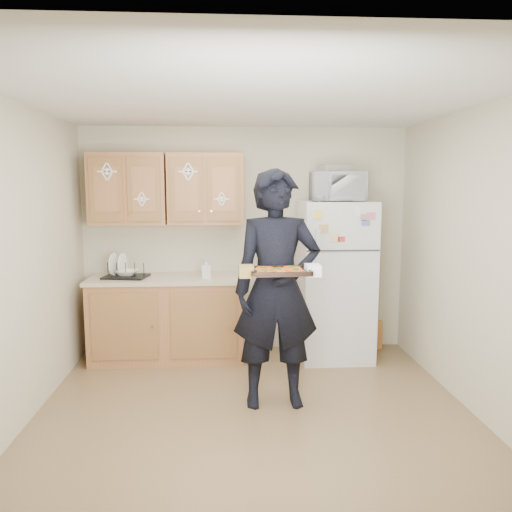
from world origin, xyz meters
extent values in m
plane|color=brown|center=(0.00, 0.00, 0.00)|extent=(3.60, 3.60, 0.00)
plane|color=silver|center=(0.00, 0.00, 2.50)|extent=(3.60, 3.60, 0.00)
cube|color=beige|center=(0.00, 1.80, 1.25)|extent=(3.60, 0.04, 2.50)
cube|color=beige|center=(0.00, -1.80, 1.25)|extent=(3.60, 0.04, 2.50)
cube|color=beige|center=(-1.80, 0.00, 1.25)|extent=(0.04, 3.60, 2.50)
cube|color=beige|center=(1.80, 0.00, 1.25)|extent=(0.04, 3.60, 2.50)
cube|color=silver|center=(0.95, 1.43, 0.85)|extent=(0.75, 0.70, 1.70)
cube|color=#925832|center=(-0.85, 1.48, 0.43)|extent=(1.60, 0.60, 0.86)
cube|color=beige|center=(-0.85, 1.48, 0.88)|extent=(1.64, 0.64, 0.04)
cube|color=#925832|center=(-1.25, 1.61, 1.83)|extent=(0.80, 0.33, 0.75)
cube|color=#925832|center=(-0.43, 1.61, 1.83)|extent=(0.80, 0.33, 0.75)
cube|color=#EAB152|center=(1.47, 1.67, 0.16)|extent=(0.20, 0.07, 0.32)
imported|color=black|center=(0.20, 0.28, 1.00)|extent=(0.75, 0.50, 2.00)
cube|color=black|center=(0.19, -0.02, 1.20)|extent=(0.47, 0.35, 0.04)
cylinder|color=orange|center=(0.09, -0.10, 1.22)|extent=(0.15, 0.15, 0.02)
cylinder|color=orange|center=(0.30, -0.09, 1.22)|extent=(0.15, 0.15, 0.02)
cylinder|color=orange|center=(0.08, 0.05, 1.22)|extent=(0.15, 0.15, 0.02)
cylinder|color=orange|center=(0.30, 0.06, 1.22)|extent=(0.15, 0.15, 0.02)
cylinder|color=orange|center=(0.19, -0.02, 1.22)|extent=(0.15, 0.15, 0.02)
imported|color=silver|center=(0.95, 1.38, 1.85)|extent=(0.55, 0.38, 0.30)
cube|color=silver|center=(0.92, 1.41, 2.04)|extent=(0.35, 0.28, 0.07)
cube|color=black|center=(-1.28, 1.47, 0.99)|extent=(0.49, 0.40, 0.17)
imported|color=white|center=(-1.27, 1.47, 0.95)|extent=(0.26, 0.26, 0.06)
imported|color=silver|center=(-0.43, 1.38, 1.01)|extent=(0.10, 0.10, 0.21)
camera|label=1|loc=(-0.23, -3.79, 1.86)|focal=35.00mm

